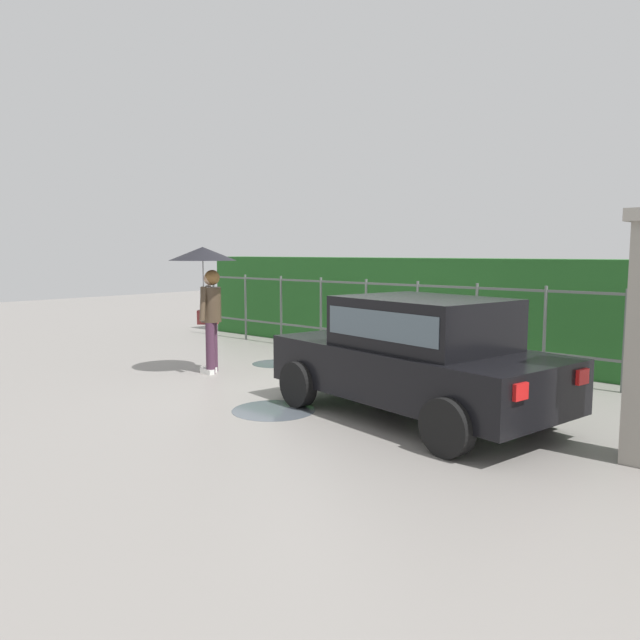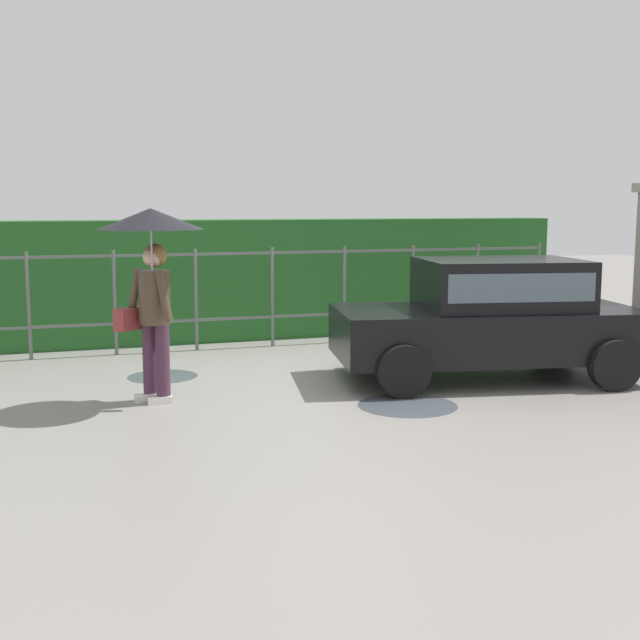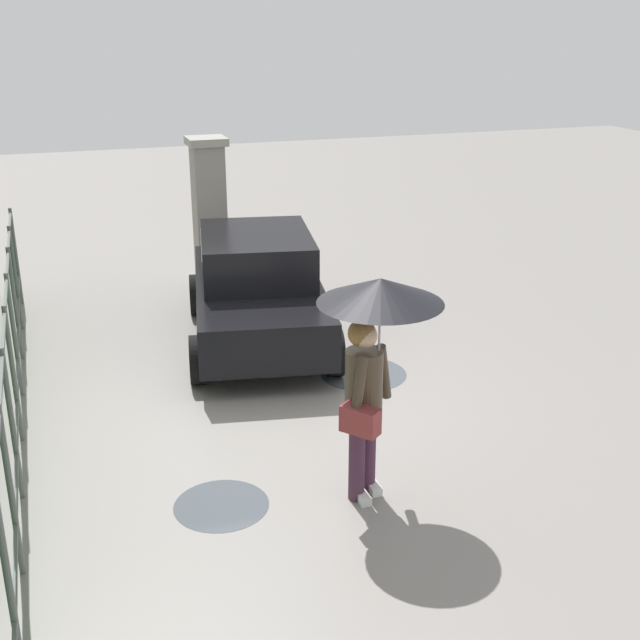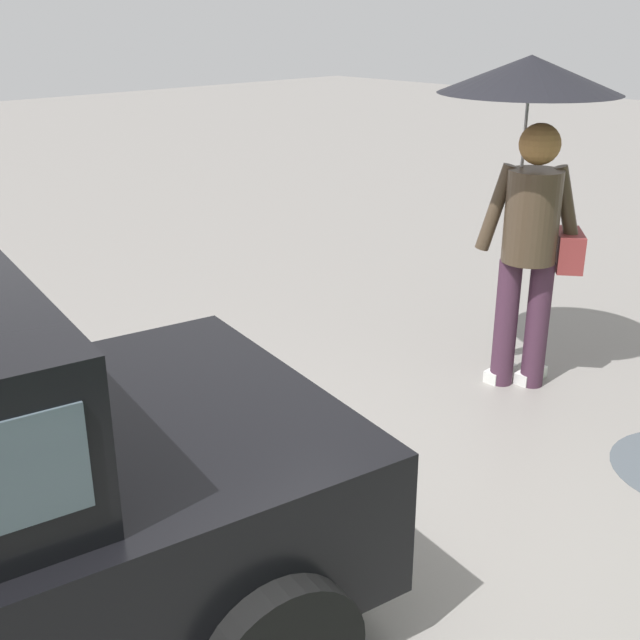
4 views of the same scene
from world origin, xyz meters
name	(u,v)px [view 1 (image 1 of 4)]	position (x,y,z in m)	size (l,w,h in m)	color
ground_plane	(327,389)	(0.00, 0.00, 0.00)	(40.00, 40.00, 0.00)	gray
car	(417,352)	(1.83, -0.45, 0.80)	(3.94, 2.39, 1.48)	black
pedestrian	(206,276)	(-2.27, -0.43, 1.62)	(1.11, 1.11, 2.10)	#47283D
fence_section	(391,316)	(-0.71, 2.65, 0.82)	(10.49, 0.05, 1.50)	#59605B
hedge_row	(419,306)	(-0.71, 3.62, 0.95)	(11.44, 0.90, 1.90)	#235B23
puddle_near	(274,410)	(0.29, -1.38, 0.00)	(1.07, 1.07, 0.00)	#4C545B
puddle_far	(276,364)	(-2.02, 0.93, 0.00)	(0.87, 0.87, 0.00)	#4C545B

